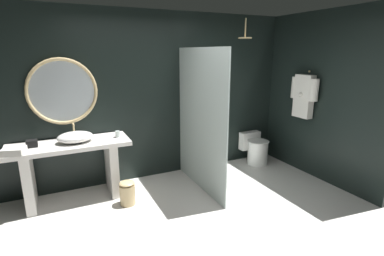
# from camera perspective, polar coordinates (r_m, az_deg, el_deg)

# --- Properties ---
(ground_plane) EXTENTS (5.76, 5.76, 0.00)m
(ground_plane) POSITION_cam_1_polar(r_m,az_deg,el_deg) (3.50, 3.85, -20.03)
(ground_plane) COLOR silver
(back_wall_panel) EXTENTS (4.80, 0.10, 2.60)m
(back_wall_panel) POSITION_cam_1_polar(r_m,az_deg,el_deg) (4.67, -7.43, 6.07)
(back_wall_panel) COLOR black
(back_wall_panel) RESTS_ON ground_plane
(side_wall_right) EXTENTS (0.10, 2.47, 2.60)m
(side_wall_right) POSITION_cam_1_polar(r_m,az_deg,el_deg) (5.04, 23.62, 5.59)
(side_wall_right) COLOR black
(side_wall_right) RESTS_ON ground_plane
(vanity_counter) EXTENTS (1.54, 0.59, 0.82)m
(vanity_counter) POSITION_cam_1_polar(r_m,az_deg,el_deg) (4.28, -22.52, -6.38)
(vanity_counter) COLOR silver
(vanity_counter) RESTS_ON ground_plane
(vessel_sink) EXTENTS (0.46, 0.38, 0.22)m
(vessel_sink) POSITION_cam_1_polar(r_m,az_deg,el_deg) (4.18, -21.87, -1.64)
(vessel_sink) COLOR white
(vessel_sink) RESTS_ON vanity_counter
(tumbler_cup) EXTENTS (0.06, 0.06, 0.09)m
(tumbler_cup) POSITION_cam_1_polar(r_m,az_deg,el_deg) (4.24, -14.35, -1.15)
(tumbler_cup) COLOR silver
(tumbler_cup) RESTS_ON vanity_counter
(tissue_box) EXTENTS (0.13, 0.11, 0.09)m
(tissue_box) POSITION_cam_1_polar(r_m,az_deg,el_deg) (4.21, -28.83, -2.69)
(tissue_box) COLOR black
(tissue_box) RESTS_ON vanity_counter
(round_wall_mirror) EXTENTS (0.91, 0.05, 0.91)m
(round_wall_mirror) POSITION_cam_1_polar(r_m,az_deg,el_deg) (4.34, -23.98, 6.51)
(round_wall_mirror) COLOR #D6B77F
(shower_glass_panel) EXTENTS (0.02, 1.45, 2.05)m
(shower_glass_panel) POSITION_cam_1_polar(r_m,az_deg,el_deg) (4.18, 1.69, 1.34)
(shower_glass_panel) COLOR silver
(shower_glass_panel) RESTS_ON ground_plane
(rain_shower_head) EXTENTS (0.21, 0.21, 0.31)m
(rain_shower_head) POSITION_cam_1_polar(r_m,az_deg,el_deg) (4.91, 10.34, 17.21)
(rain_shower_head) COLOR #D6B77F
(hanging_bathrobe) EXTENTS (0.20, 0.52, 0.76)m
(hanging_bathrobe) POSITION_cam_1_polar(r_m,az_deg,el_deg) (5.06, 21.05, 6.24)
(hanging_bathrobe) COLOR #D6B77F
(toilet) EXTENTS (0.39, 0.53, 0.54)m
(toilet) POSITION_cam_1_polar(r_m,az_deg,el_deg) (5.47, 12.35, -4.06)
(toilet) COLOR white
(toilet) RESTS_ON ground_plane
(waste_bin) EXTENTS (0.21, 0.21, 0.34)m
(waste_bin) POSITION_cam_1_polar(r_m,az_deg,el_deg) (4.08, -12.52, -12.24)
(waste_bin) COLOR #D6B77F
(waste_bin) RESTS_ON ground_plane
(folded_hand_towel) EXTENTS (0.28, 0.26, 0.08)m
(folded_hand_towel) POSITION_cam_1_polar(r_m,az_deg,el_deg) (4.02, -31.50, -3.88)
(folded_hand_towel) COLOR silver
(folded_hand_towel) RESTS_ON vanity_counter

